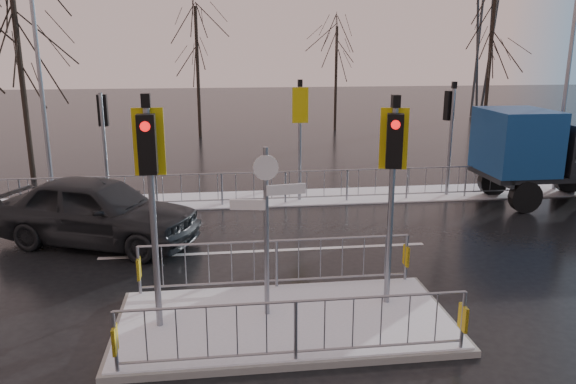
{
  "coord_description": "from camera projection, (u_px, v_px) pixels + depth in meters",
  "views": [
    {
      "loc": [
        -1.11,
        -9.1,
        4.87
      ],
      "look_at": [
        0.39,
        2.58,
        1.8
      ],
      "focal_mm": 35.0,
      "sensor_mm": 36.0,
      "label": 1
    }
  ],
  "objects": [
    {
      "name": "ground",
      "position": [
        285.0,
        325.0,
        10.1
      ],
      "size": [
        120.0,
        120.0,
        0.0
      ],
      "primitive_type": "plane",
      "color": "black",
      "rests_on": "ground"
    },
    {
      "name": "snow_verge",
      "position": [
        253.0,
        199.0,
        18.35
      ],
      "size": [
        30.0,
        2.0,
        0.04
      ],
      "primitive_type": "cube",
      "color": "white",
      "rests_on": "ground"
    },
    {
      "name": "lane_markings",
      "position": [
        287.0,
        334.0,
        9.78
      ],
      "size": [
        8.0,
        11.38,
        0.01
      ],
      "color": "silver",
      "rests_on": "ground"
    },
    {
      "name": "traffic_island",
      "position": [
        284.0,
        305.0,
        10.01
      ],
      "size": [
        6.0,
        3.04,
        4.15
      ],
      "color": "slate",
      "rests_on": "ground"
    },
    {
      "name": "far_kerb_fixtures",
      "position": [
        263.0,
        172.0,
        17.65
      ],
      "size": [
        18.0,
        0.65,
        3.83
      ],
      "color": "gray",
      "rests_on": "ground"
    },
    {
      "name": "car_far_lane",
      "position": [
        97.0,
        211.0,
        14.05
      ],
      "size": [
        5.53,
        3.86,
        1.75
      ],
      "primitive_type": "imported",
      "rotation": [
        0.0,
        0.0,
        1.18
      ],
      "color": "black",
      "rests_on": "ground"
    },
    {
      "name": "flatbed_truck",
      "position": [
        542.0,
        154.0,
        17.66
      ],
      "size": [
        6.44,
        2.36,
        2.98
      ],
      "color": "black",
      "rests_on": "ground"
    },
    {
      "name": "tree_near_b",
      "position": [
        17.0,
        38.0,
        19.82
      ],
      "size": [
        4.0,
        4.0,
        7.55
      ],
      "color": "black",
      "rests_on": "ground"
    },
    {
      "name": "tree_far_a",
      "position": [
        197.0,
        47.0,
        29.75
      ],
      "size": [
        3.75,
        3.75,
        7.08
      ],
      "color": "black",
      "rests_on": "ground"
    },
    {
      "name": "tree_far_b",
      "position": [
        336.0,
        58.0,
        32.82
      ],
      "size": [
        3.25,
        3.25,
        6.14
      ],
      "color": "black",
      "rests_on": "ground"
    },
    {
      "name": "tree_far_c",
      "position": [
        491.0,
        41.0,
        30.69
      ],
      "size": [
        4.0,
        4.0,
        7.55
      ],
      "color": "black",
      "rests_on": "ground"
    },
    {
      "name": "street_lamp_right",
      "position": [
        572.0,
        61.0,
        18.46
      ],
      "size": [
        1.25,
        0.18,
        8.0
      ],
      "color": "gray",
      "rests_on": "ground"
    },
    {
      "name": "street_lamp_left",
      "position": [
        40.0,
        59.0,
        17.29
      ],
      "size": [
        1.25,
        0.18,
        8.2
      ],
      "color": "gray",
      "rests_on": "ground"
    }
  ]
}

